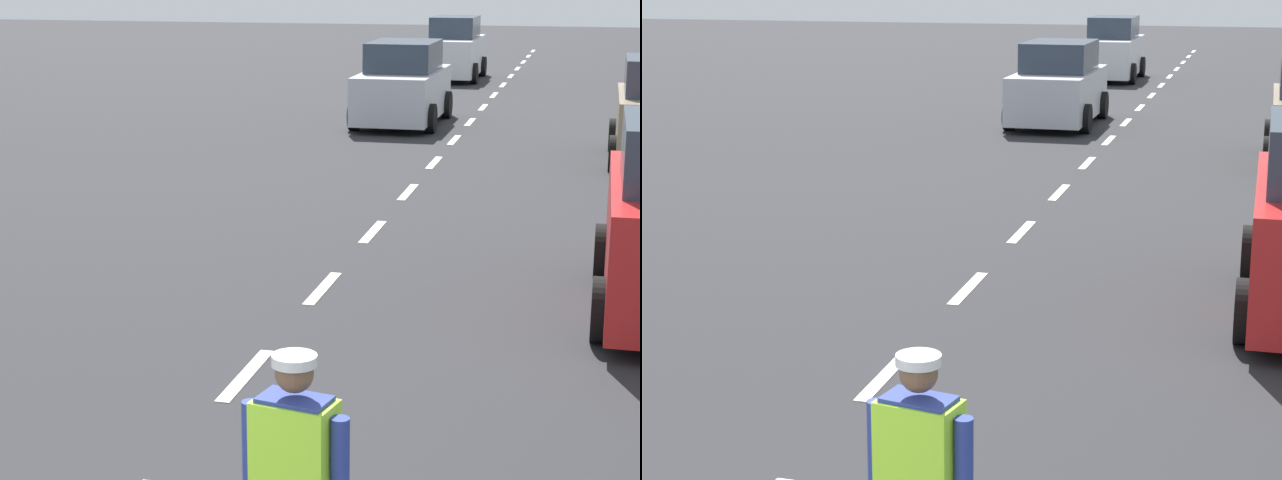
% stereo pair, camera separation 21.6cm
% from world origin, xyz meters
% --- Properties ---
extents(ground_plane, '(96.00, 96.00, 0.00)m').
position_xyz_m(ground_plane, '(0.00, 21.00, 0.00)').
color(ground_plane, '#28282B').
extents(lane_center_line, '(0.14, 46.40, 0.01)m').
position_xyz_m(lane_center_line, '(0.00, 25.20, 0.00)').
color(lane_center_line, silver).
rests_on(lane_center_line, ground).
extents(road_worker, '(0.77, 0.36, 1.67)m').
position_xyz_m(road_worker, '(1.56, 1.89, 0.93)').
color(road_worker, '#383D4C').
rests_on(road_worker, ground).
extents(car_oncoming_second, '(2.02, 4.29, 1.99)m').
position_xyz_m(car_oncoming_second, '(-1.57, 23.01, 0.92)').
color(car_oncoming_second, silver).
rests_on(car_oncoming_second, ground).
extents(car_oncoming_third, '(1.89, 4.26, 2.09)m').
position_xyz_m(car_oncoming_third, '(-1.80, 34.20, 0.97)').
color(car_oncoming_third, silver).
rests_on(car_oncoming_third, ground).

